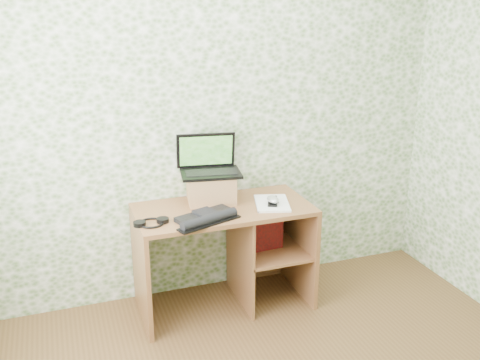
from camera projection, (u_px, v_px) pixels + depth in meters
name	position (u px, v px, depth m)	size (l,w,h in m)	color
wall_back	(209.00, 119.00, 3.75)	(3.50, 3.50, 0.00)	white
desk	(233.00, 240.00, 3.78)	(1.20, 0.60, 0.75)	brown
riser	(211.00, 188.00, 3.73)	(0.32, 0.27, 0.19)	olive
laptop	(209.00, 164.00, 3.72)	(0.45, 0.35, 0.27)	black
keyboard	(207.00, 217.00, 3.42)	(0.45, 0.35, 0.06)	black
headphones	(151.00, 223.00, 3.37)	(0.23, 0.17, 0.03)	black
notepad	(272.00, 203.00, 3.70)	(0.22, 0.32, 0.01)	white
mouse	(273.00, 201.00, 3.66)	(0.08, 0.12, 0.04)	silver
pen	(277.00, 199.00, 3.74)	(0.01, 0.01, 0.14)	black
red_box	(264.00, 228.00, 3.81)	(0.27, 0.09, 0.32)	maroon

